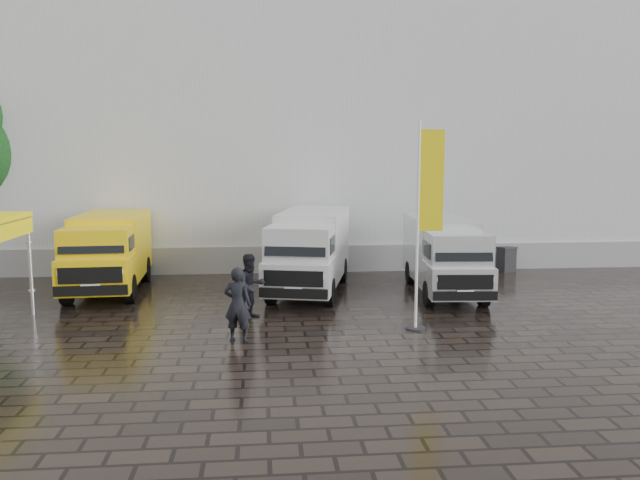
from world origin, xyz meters
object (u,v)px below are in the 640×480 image
object	(u,v)px
person_front	(238,304)
van_white	(310,252)
van_yellow	(108,254)
flagpole	(425,214)
person_tent	(251,286)
van_silver	(444,257)
wheelie_bin	(506,259)

from	to	relation	value
person_front	van_white	bearing A→B (deg)	-97.36
van_yellow	person_front	world-z (taller)	van_yellow
van_white	flagpole	distance (m)	5.52
person_front	person_tent	bearing A→B (deg)	-82.89
van_yellow	person_front	bearing A→B (deg)	-56.41
van_silver	wheelie_bin	world-z (taller)	van_silver
van_silver	person_front	size ratio (longest dim) A/B	3.04
wheelie_bin	person_tent	xyz separation A→B (m)	(-9.50, -6.02, 0.40)
wheelie_bin	person_front	world-z (taller)	person_front
person_tent	flagpole	bearing A→B (deg)	-51.53
van_white	wheelie_bin	bearing A→B (deg)	33.64
person_front	person_tent	distance (m)	2.15
person_front	van_yellow	bearing A→B (deg)	-39.33
van_white	person_tent	xyz separation A→B (m)	(-1.83, -3.16, -0.40)
wheelie_bin	person_tent	world-z (taller)	person_tent
van_yellow	van_silver	xyz separation A→B (m)	(10.61, -1.26, -0.05)
flagpole	person_front	size ratio (longest dim) A/B	2.91
flagpole	person_tent	distance (m)	5.01
wheelie_bin	van_white	bearing A→B (deg)	-174.92
wheelie_bin	person_front	size ratio (longest dim) A/B	0.52
van_white	wheelie_bin	size ratio (longest dim) A/B	6.27
van_silver	person_front	world-z (taller)	van_silver
van_yellow	person_front	size ratio (longest dim) A/B	2.97
van_white	person_tent	bearing A→B (deg)	-106.82
van_white	wheelie_bin	distance (m)	8.22
wheelie_bin	person_front	xyz separation A→B (m)	(-9.77, -8.15, 0.42)
van_yellow	wheelie_bin	bearing A→B (deg)	6.43
person_tent	van_white	bearing A→B (deg)	27.16
van_yellow	van_silver	distance (m)	10.69
van_yellow	flagpole	world-z (taller)	flagpole
flagpole	van_white	bearing A→B (deg)	118.39
flagpole	wheelie_bin	xyz separation A→B (m)	(5.17, 7.49, -2.44)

